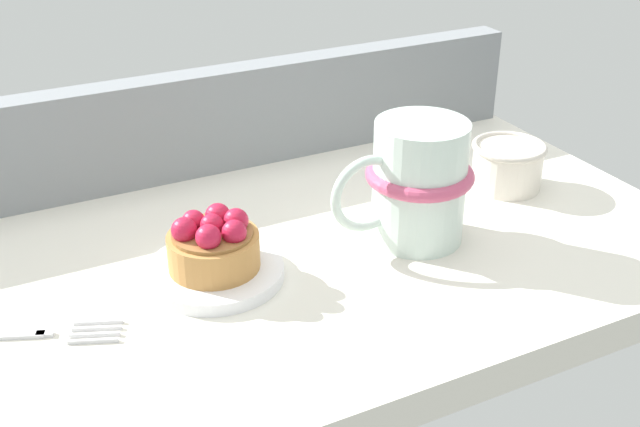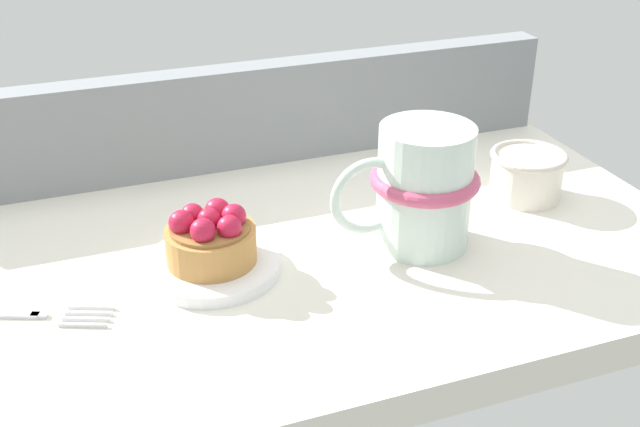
# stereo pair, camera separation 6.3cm
# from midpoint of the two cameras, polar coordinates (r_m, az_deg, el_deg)

# --- Properties ---
(ground_plane) EXTENTS (0.67, 0.39, 0.03)m
(ground_plane) POSITION_cam_midpoint_polar(r_m,az_deg,el_deg) (0.67, -4.26, -3.61)
(ground_plane) COLOR silver
(window_rail_back) EXTENTS (0.66, 0.03, 0.10)m
(window_rail_back) POSITION_cam_midpoint_polar(r_m,az_deg,el_deg) (0.80, -9.58, 6.53)
(window_rail_back) COLOR gray
(window_rail_back) RESTS_ON ground_plane
(dessert_plate) EXTENTS (0.11, 0.11, 0.01)m
(dessert_plate) POSITION_cam_midpoint_polar(r_m,az_deg,el_deg) (0.63, -10.33, -4.23)
(dessert_plate) COLOR white
(dessert_plate) RESTS_ON ground_plane
(raspberry_tart) EXTENTS (0.07, 0.07, 0.05)m
(raspberry_tart) POSITION_cam_midpoint_polar(r_m,az_deg,el_deg) (0.62, -10.53, -2.21)
(raspberry_tart) COLOR #B77F42
(raspberry_tart) RESTS_ON dessert_plate
(coffee_mug) EXTENTS (0.13, 0.09, 0.10)m
(coffee_mug) POSITION_cam_midpoint_polar(r_m,az_deg,el_deg) (0.66, 4.18, 2.21)
(coffee_mug) COLOR silver
(coffee_mug) RESTS_ON ground_plane
(dessert_fork) EXTENTS (0.16, 0.08, 0.01)m
(dessert_fork) POSITION_cam_midpoint_polar(r_m,az_deg,el_deg) (0.62, -24.59, -7.91)
(dessert_fork) COLOR silver
(dessert_fork) RESTS_ON ground_plane
(sugar_bowl) EXTENTS (0.07, 0.07, 0.04)m
(sugar_bowl) POSITION_cam_midpoint_polar(r_m,az_deg,el_deg) (0.77, 10.92, 3.42)
(sugar_bowl) COLOR silver
(sugar_bowl) RESTS_ON ground_plane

